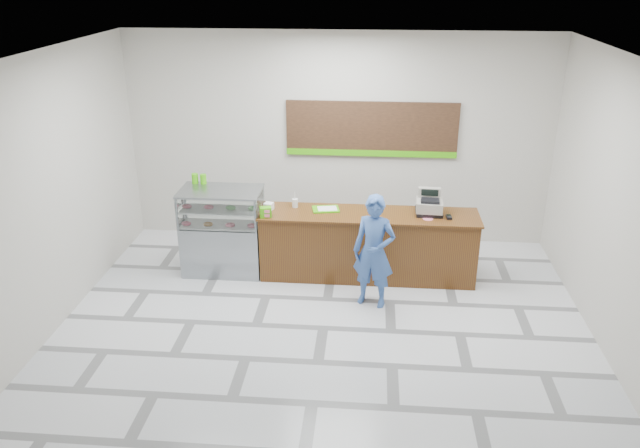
# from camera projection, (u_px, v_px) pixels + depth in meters

# --- Properties ---
(floor) EXTENTS (7.00, 7.00, 0.00)m
(floor) POSITION_uv_depth(u_px,v_px,m) (323.00, 328.00, 8.24)
(floor) COLOR silver
(floor) RESTS_ON ground
(back_wall) EXTENTS (7.00, 0.00, 7.00)m
(back_wall) POSITION_uv_depth(u_px,v_px,m) (338.00, 140.00, 10.31)
(back_wall) COLOR beige
(back_wall) RESTS_ON floor
(ceiling) EXTENTS (7.00, 7.00, 0.00)m
(ceiling) POSITION_uv_depth(u_px,v_px,m) (324.00, 57.00, 6.88)
(ceiling) COLOR silver
(ceiling) RESTS_ON back_wall
(sales_counter) EXTENTS (3.26, 0.76, 1.03)m
(sales_counter) POSITION_uv_depth(u_px,v_px,m) (368.00, 245.00, 9.42)
(sales_counter) COLOR #5A3510
(sales_counter) RESTS_ON floor
(display_case) EXTENTS (1.22, 0.72, 1.33)m
(display_case) POSITION_uv_depth(u_px,v_px,m) (223.00, 230.00, 9.53)
(display_case) COLOR gray
(display_case) RESTS_ON floor
(menu_board) EXTENTS (2.80, 0.06, 0.90)m
(menu_board) POSITION_uv_depth(u_px,v_px,m) (372.00, 130.00, 10.16)
(menu_board) COLOR black
(menu_board) RESTS_ON back_wall
(cash_register) EXTENTS (0.41, 0.43, 0.36)m
(cash_register) POSITION_uv_depth(u_px,v_px,m) (429.00, 205.00, 9.18)
(cash_register) COLOR black
(cash_register) RESTS_ON sales_counter
(card_terminal) EXTENTS (0.08, 0.15, 0.04)m
(card_terminal) POSITION_uv_depth(u_px,v_px,m) (449.00, 217.00, 9.05)
(card_terminal) COLOR black
(card_terminal) RESTS_ON sales_counter
(serving_tray) EXTENTS (0.44, 0.35, 0.02)m
(serving_tray) POSITION_uv_depth(u_px,v_px,m) (326.00, 209.00, 9.36)
(serving_tray) COLOR #47B40D
(serving_tray) RESTS_ON sales_counter
(napkin_box) EXTENTS (0.15, 0.15, 0.11)m
(napkin_box) POSITION_uv_depth(u_px,v_px,m) (269.00, 206.00, 9.34)
(napkin_box) COLOR white
(napkin_box) RESTS_ON sales_counter
(straw_cup) EXTENTS (0.09, 0.09, 0.13)m
(straw_cup) POSITION_uv_depth(u_px,v_px,m) (295.00, 203.00, 9.44)
(straw_cup) COLOR silver
(straw_cup) RESTS_ON sales_counter
(promo_box) EXTENTS (0.19, 0.15, 0.15)m
(promo_box) POSITION_uv_depth(u_px,v_px,m) (266.00, 212.00, 9.07)
(promo_box) COLOR #42B10B
(promo_box) RESTS_ON sales_counter
(donut_decal) EXTENTS (0.15, 0.15, 0.00)m
(donut_decal) POSITION_uv_depth(u_px,v_px,m) (428.00, 219.00, 9.03)
(donut_decal) COLOR pink
(donut_decal) RESTS_ON sales_counter
(green_cup_left) EXTENTS (0.10, 0.10, 0.15)m
(green_cup_left) POSITION_uv_depth(u_px,v_px,m) (195.00, 178.00, 9.54)
(green_cup_left) COLOR #42B10B
(green_cup_left) RESTS_ON display_case
(green_cup_right) EXTENTS (0.09, 0.09, 0.15)m
(green_cup_right) POSITION_uv_depth(u_px,v_px,m) (203.00, 179.00, 9.52)
(green_cup_right) COLOR #42B10B
(green_cup_right) RESTS_ON display_case
(customer) EXTENTS (0.67, 0.54, 1.61)m
(customer) POSITION_uv_depth(u_px,v_px,m) (374.00, 252.00, 8.53)
(customer) COLOR #395DA5
(customer) RESTS_ON floor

